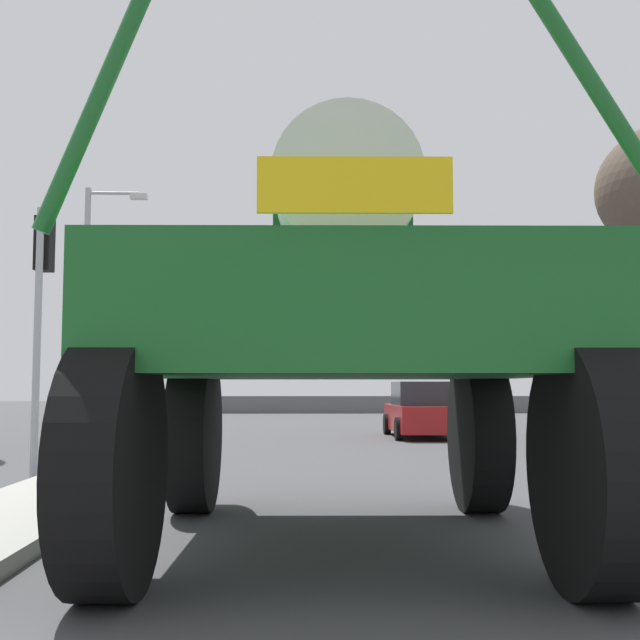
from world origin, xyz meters
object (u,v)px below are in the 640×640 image
Objects in this scene: traffic_signal_near_left at (42,281)px; streetlight_far_left at (91,295)px; oversize_sprayer at (343,334)px; sedan_ahead at (423,411)px; traffic_signal_near_right at (624,301)px.

streetlight_far_left reaches higher than traffic_signal_near_left.
streetlight_far_left reaches higher than oversize_sprayer.
traffic_signal_near_left reaches higher than sedan_ahead.
traffic_signal_near_right is 0.51× the size of streetlight_far_left.
traffic_signal_near_right is 16.23m from streetlight_far_left.
sedan_ahead is 10.04m from traffic_signal_near_right.
traffic_signal_near_left reaches higher than traffic_signal_near_right.
traffic_signal_near_right is at bearing 0.03° from traffic_signal_near_left.
sedan_ahead is at bearing 99.15° from traffic_signal_near_right.
oversize_sprayer is 1.32× the size of sedan_ahead.
sedan_ahead is at bearing -11.57° from streetlight_far_left.
oversize_sprayer is 6.75m from traffic_signal_near_left.
streetlight_far_left is (-6.44, 16.80, 2.27)m from oversize_sprayer.
sedan_ahead is 12.45m from traffic_signal_near_left.
oversize_sprayer reaches higher than sedan_ahead.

